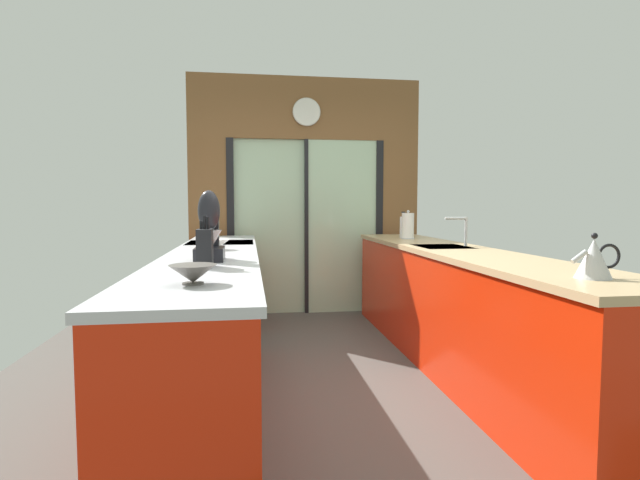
# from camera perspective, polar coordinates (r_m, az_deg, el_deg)

# --- Properties ---
(ground_plane) EXTENTS (5.04, 7.60, 0.02)m
(ground_plane) POSITION_cam_1_polar(r_m,az_deg,el_deg) (4.03, 1.48, -14.12)
(ground_plane) COLOR #4C4742
(back_wall_unit) EXTENTS (2.64, 0.12, 2.70)m
(back_wall_unit) POSITION_cam_1_polar(r_m,az_deg,el_deg) (5.62, -1.64, 6.91)
(back_wall_unit) COLOR brown
(back_wall_unit) RESTS_ON ground_plane
(left_counter_run) EXTENTS (0.62, 3.80, 0.92)m
(left_counter_run) POSITION_cam_1_polar(r_m,az_deg,el_deg) (3.41, -12.56, -9.34)
(left_counter_run) COLOR red
(left_counter_run) RESTS_ON ground_plane
(right_counter_run) EXTENTS (0.62, 3.80, 0.92)m
(right_counter_run) POSITION_cam_1_polar(r_m,az_deg,el_deg) (3.89, 15.72, -7.73)
(right_counter_run) COLOR red
(right_counter_run) RESTS_ON ground_plane
(sink_faucet) EXTENTS (0.19, 0.02, 0.24)m
(sink_faucet) POSITION_cam_1_polar(r_m,az_deg,el_deg) (4.10, 16.32, 1.54)
(sink_faucet) COLOR #B7BABC
(sink_faucet) RESTS_ON right_counter_run
(oven_range) EXTENTS (0.60, 0.60, 0.92)m
(oven_range) POSITION_cam_1_polar(r_m,az_deg,el_deg) (4.50, -11.49, -6.16)
(oven_range) COLOR #B7BABC
(oven_range) RESTS_ON ground_plane
(mixing_bowl_near) EXTENTS (0.20, 0.20, 0.08)m
(mixing_bowl_near) POSITION_cam_1_polar(r_m,az_deg,el_deg) (2.11, -14.69, -3.86)
(mixing_bowl_near) COLOR #514C47
(mixing_bowl_near) RESTS_ON left_counter_run
(mixing_bowl_far) EXTENTS (0.19, 0.19, 0.08)m
(mixing_bowl_far) POSITION_cam_1_polar(r_m,az_deg,el_deg) (3.70, -11.95, -0.47)
(mixing_bowl_far) COLOR silver
(mixing_bowl_far) RESTS_ON left_counter_run
(knife_block) EXTENTS (0.08, 0.14, 0.28)m
(knife_block) POSITION_cam_1_polar(r_m,az_deg,el_deg) (2.67, -13.35, -0.88)
(knife_block) COLOR black
(knife_block) RESTS_ON left_counter_run
(stand_mixer) EXTENTS (0.17, 0.27, 0.42)m
(stand_mixer) POSITION_cam_1_polar(r_m,az_deg,el_deg) (2.98, -12.84, 0.72)
(stand_mixer) COLOR black
(stand_mixer) RESTS_ON left_counter_run
(kettle) EXTENTS (0.24, 0.16, 0.21)m
(kettle) POSITION_cam_1_polar(r_m,az_deg,el_deg) (2.53, 29.48, -1.88)
(kettle) COLOR #B7BABC
(kettle) RESTS_ON right_counter_run
(soap_bottle) EXTENTS (0.07, 0.07, 0.27)m
(soap_bottle) POSITION_cam_1_polar(r_m,az_deg,el_deg) (4.99, 9.73, 1.56)
(soap_bottle) COLOR silver
(soap_bottle) RESTS_ON right_counter_run
(paper_towel_roll) EXTENTS (0.13, 0.13, 0.28)m
(paper_towel_roll) POSITION_cam_1_polar(r_m,az_deg,el_deg) (4.84, 10.28, 1.61)
(paper_towel_roll) COLOR #B7BABC
(paper_towel_roll) RESTS_ON right_counter_run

